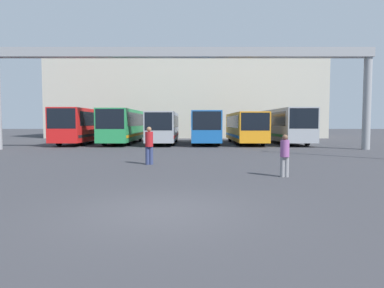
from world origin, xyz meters
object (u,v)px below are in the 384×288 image
bus_slot_1 (123,124)px  bus_slot_3 (204,125)px  bus_slot_2 (163,126)px  pedestrian_mid_right (284,154)px  bus_slot_4 (244,126)px  bus_slot_5 (285,124)px  bus_slot_0 (81,124)px  pedestrian_near_left (149,145)px

bus_slot_1 → bus_slot_3: 8.02m
bus_slot_2 → pedestrian_mid_right: bus_slot_2 is taller
bus_slot_4 → bus_slot_1: bearing=179.0°
bus_slot_1 → bus_slot_3: bearing=-5.6°
bus_slot_4 → bus_slot_5: (3.99, -0.01, 0.20)m
bus_slot_2 → pedestrian_mid_right: (6.30, -20.43, -0.87)m
bus_slot_4 → pedestrian_mid_right: (-1.67, -20.72, -0.86)m
bus_slot_1 → bus_slot_5: bearing=-0.8°
bus_slot_2 → bus_slot_5: bus_slot_5 is taller
pedestrian_mid_right → bus_slot_1: bearing=116.2°
bus_slot_0 → pedestrian_near_left: 18.70m
bus_slot_0 → bus_slot_4: (15.95, 0.31, -0.20)m
pedestrian_near_left → pedestrian_mid_right: bearing=-44.8°
bus_slot_4 → pedestrian_mid_right: bus_slot_4 is taller
bus_slot_5 → bus_slot_4: bearing=179.9°
bus_slot_3 → bus_slot_4: bearing=8.3°
bus_slot_0 → bus_slot_2: (7.98, 0.02, -0.19)m
bus_slot_0 → bus_slot_3: size_ratio=1.05×
bus_slot_5 → pedestrian_mid_right: 21.50m
bus_slot_4 → pedestrian_mid_right: bearing=-94.6°
bus_slot_3 → bus_slot_5: bus_slot_5 is taller
bus_slot_1 → bus_slot_0: bearing=-172.6°
bus_slot_3 → bus_slot_1: bearing=174.4°
bus_slot_0 → bus_slot_2: size_ratio=1.00×
bus_slot_0 → bus_slot_1: (3.99, 0.52, -0.03)m
bus_slot_2 → bus_slot_4: (7.98, 0.29, -0.01)m
bus_slot_0 → bus_slot_4: 15.96m
bus_slot_3 → pedestrian_mid_right: size_ratio=6.18×
pedestrian_near_left → pedestrian_mid_right: (5.65, -3.85, -0.13)m
bus_slot_3 → bus_slot_4: size_ratio=0.90×
bus_slot_5 → bus_slot_3: bearing=-175.9°
pedestrian_near_left → pedestrian_mid_right: 6.84m
bus_slot_2 → bus_slot_0: bearing=-179.9°
bus_slot_4 → bus_slot_2: bearing=-177.9°
bus_slot_3 → bus_slot_5: (7.98, 0.57, 0.15)m
bus_slot_4 → pedestrian_near_left: size_ratio=6.01×
bus_slot_2 → bus_slot_3: bearing=-4.2°
bus_slot_5 → pedestrian_near_left: bearing=-123.9°
bus_slot_0 → bus_slot_4: size_ratio=0.94×
bus_slot_1 → bus_slot_3: (7.98, -0.79, -0.11)m
bus_slot_2 → pedestrian_near_left: (0.65, -16.58, -0.75)m
bus_slot_4 → bus_slot_5: bearing=-0.1°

